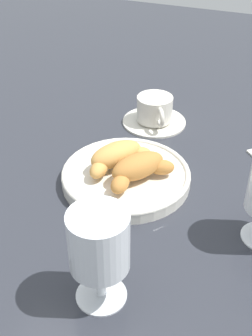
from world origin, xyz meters
TOP-DOWN VIEW (x-y plane):
  - ground_plane at (0.00, 0.00)m, footprint 2.20×2.20m
  - pastry_plate at (-0.01, 0.02)m, footprint 0.23×0.23m
  - croissant_large at (-0.02, 0.00)m, footprint 0.12×0.11m
  - croissant_small at (0.01, 0.05)m, footprint 0.12×0.11m
  - coffee_cup_near at (-0.22, 0.00)m, footprint 0.14×0.14m
  - juice_glass_left at (0.23, 0.09)m, footprint 0.08×0.08m

SIDE VIEW (x-z plane):
  - ground_plane at x=0.00m, z-range 0.00..0.00m
  - pastry_plate at x=-0.01m, z-range 0.00..0.03m
  - coffee_cup_near at x=-0.22m, z-range 0.00..0.06m
  - croissant_large at x=-0.02m, z-range 0.02..0.06m
  - croissant_small at x=0.01m, z-range 0.02..0.06m
  - juice_glass_left at x=0.23m, z-range 0.02..0.16m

